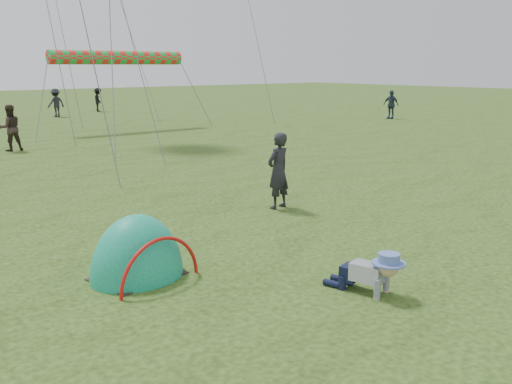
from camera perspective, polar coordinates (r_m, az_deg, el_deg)
ground at (r=8.45m, az=8.93°, el=-8.93°), size 140.00×140.00×0.00m
crawling_toddler at (r=8.02m, az=11.52°, el=-7.78°), size 0.77×0.95×0.63m
popup_tent at (r=8.75m, az=-11.74°, el=-8.28°), size 1.65×1.44×1.89m
standing_adult at (r=12.38m, az=2.24°, el=2.13°), size 0.66×0.49×1.67m
crowd_person_1 at (r=22.71m, az=-23.39°, el=5.90°), size 0.83×0.66×1.68m
crowd_person_3 at (r=40.52m, az=-15.51°, el=8.89°), size 1.05×1.18×1.58m
crowd_person_8 at (r=34.57m, az=13.34°, el=8.51°), size 0.50×1.01×1.66m
crowd_person_9 at (r=37.05m, az=-19.38°, el=8.42°), size 1.21×0.86×1.70m
rainbow_tube_kite at (r=28.57m, az=-13.63°, el=12.93°), size 6.67×0.64×0.64m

